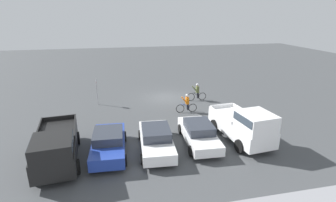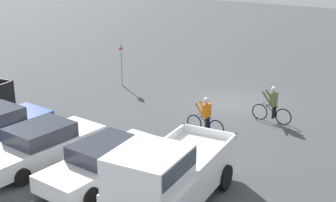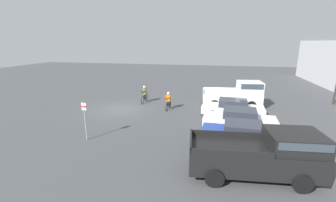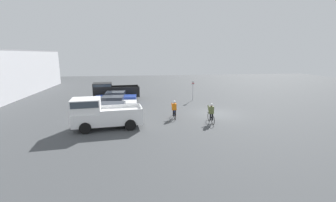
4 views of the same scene
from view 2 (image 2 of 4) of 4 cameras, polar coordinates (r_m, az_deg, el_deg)
The scene contains 7 objects.
ground_plane at distance 23.65m, azimuth 7.78°, elevation -0.20°, with size 80.00×80.00×0.00m, color #424447.
pickup_truck_0 at distance 13.63m, azimuth -0.12°, elevation -9.05°, with size 2.60×5.30×2.37m.
sedan_0 at distance 15.84m, azimuth -7.63°, elevation -7.20°, with size 2.14×4.88×1.37m.
sedan_1 at distance 17.50m, azimuth -15.20°, elevation -5.07°, with size 2.26×4.88×1.43m.
cyclist_0 at distance 19.48m, azimuth 4.63°, elevation -1.76°, with size 1.80×0.46×1.60m.
cyclist_1 at distance 21.16m, azimuth 12.63°, elevation -0.42°, with size 1.88×0.46×1.68m.
fire_lane_sign at distance 26.07m, azimuth -5.70°, elevation 5.01°, with size 0.06×0.30×2.44m.
Camera 2 is at (-9.66, 20.23, 7.52)m, focal length 50.00 mm.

